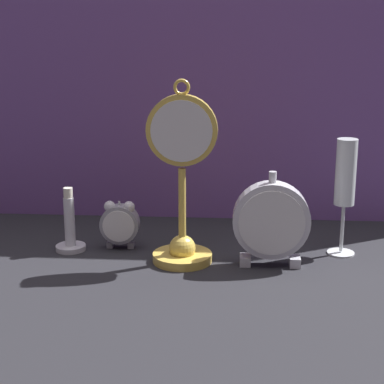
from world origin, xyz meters
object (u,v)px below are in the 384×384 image
Objects in this scene: pocket_watch_on_stand at (182,192)px; mantel_clock_silver at (271,221)px; champagne_flute at (345,181)px; alarm_clock_twin_bell at (120,222)px; brass_candlestick at (70,230)px.

mantel_clock_silver is (0.16, -0.01, -0.05)m from pocket_watch_on_stand.
pocket_watch_on_stand is 0.31m from champagne_flute.
champagne_flute reaches higher than alarm_clock_twin_bell.
pocket_watch_on_stand reaches higher than alarm_clock_twin_bell.
champagne_flute is 0.54m from brass_candlestick.
alarm_clock_twin_bell is at bearing 165.68° from mantel_clock_silver.
alarm_clock_twin_bell is 0.45m from champagne_flute.
brass_candlestick is at bearing -178.19° from champagne_flute.
brass_candlestick is (-0.10, -0.02, -0.01)m from alarm_clock_twin_bell.
mantel_clock_silver is at bearing -152.41° from champagne_flute.
pocket_watch_on_stand is 2.68× the size of brass_candlestick.
mantel_clock_silver is 0.40m from brass_candlestick.
champagne_flute is at bearing 11.73° from pocket_watch_on_stand.
pocket_watch_on_stand is at bearing -11.65° from brass_candlestick.
brass_candlestick is at bearing 171.69° from mantel_clock_silver.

